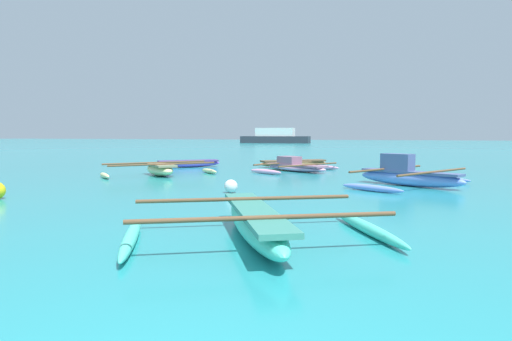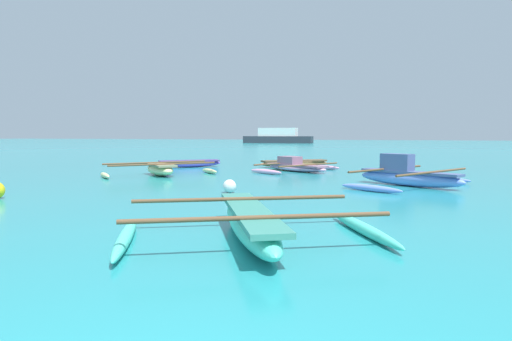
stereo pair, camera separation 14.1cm
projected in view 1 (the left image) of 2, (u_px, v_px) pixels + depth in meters
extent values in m
ellipsoid|color=#50DFC2|center=(255.00, 224.00, 7.35)|extent=(2.40, 3.97, 0.50)
cube|color=teal|center=(255.00, 211.00, 7.33)|extent=(2.23, 3.66, 0.08)
cylinder|color=brown|center=(266.00, 218.00, 6.41)|extent=(3.50, 1.82, 0.07)
cylinder|color=brown|center=(246.00, 199.00, 8.25)|extent=(3.50, 1.82, 0.07)
ellipsoid|color=#50DFC2|center=(368.00, 228.00, 7.69)|extent=(1.48, 2.66, 0.20)
ellipsoid|color=#50DFC2|center=(131.00, 237.00, 7.03)|extent=(1.48, 2.66, 0.20)
ellipsoid|color=#718FE9|center=(410.00, 178.00, 14.73)|extent=(3.40, 2.39, 0.49)
cube|color=#4B5B8C|center=(410.00, 172.00, 14.71)|extent=(3.14, 2.22, 0.08)
cube|color=#4B5B8C|center=(397.00, 162.00, 15.03)|extent=(1.12, 0.94, 0.54)
cylinder|color=brown|center=(434.00, 172.00, 14.09)|extent=(2.26, 3.58, 0.07)
cylinder|color=brown|center=(388.00, 169.00, 15.32)|extent=(2.26, 3.58, 0.07)
ellipsoid|color=#718FE9|center=(441.00, 179.00, 16.11)|extent=(1.90, 1.28, 0.20)
ellipsoid|color=#718FE9|center=(372.00, 188.00, 13.37)|extent=(1.90, 1.28, 0.20)
ellipsoid|color=#7B52D4|center=(188.00, 164.00, 22.99)|extent=(2.96, 2.61, 0.36)
cube|color=#503A81|center=(188.00, 161.00, 22.98)|extent=(2.74, 2.42, 0.08)
ellipsoid|color=beige|center=(160.00, 170.00, 18.39)|extent=(2.25, 2.21, 0.47)
cube|color=gray|center=(160.00, 165.00, 18.37)|extent=(2.10, 2.06, 0.08)
cylinder|color=brown|center=(164.00, 164.00, 17.90)|extent=(3.04, 3.15, 0.07)
cylinder|color=brown|center=(156.00, 163.00, 18.83)|extent=(3.04, 3.15, 0.07)
ellipsoid|color=beige|center=(209.00, 171.00, 19.44)|extent=(1.21, 1.18, 0.20)
ellipsoid|color=beige|center=(105.00, 176.00, 17.36)|extent=(1.21, 1.18, 0.20)
ellipsoid|color=#E89FC9|center=(296.00, 168.00, 20.42)|extent=(3.31, 2.43, 0.32)
cube|color=gray|center=(296.00, 165.00, 20.41)|extent=(3.06, 2.26, 0.08)
cube|color=gray|center=(289.00, 160.00, 20.71)|extent=(1.16, 1.07, 0.35)
cylinder|color=brown|center=(309.00, 165.00, 19.84)|extent=(2.00, 3.25, 0.07)
cylinder|color=brown|center=(284.00, 163.00, 20.97)|extent=(2.00, 3.25, 0.07)
ellipsoid|color=#E89FC9|center=(323.00, 167.00, 21.67)|extent=(1.72, 1.14, 0.20)
ellipsoid|color=#E89FC9|center=(266.00, 172.00, 19.18)|extent=(1.72, 1.14, 0.20)
ellipsoid|color=#A27346|center=(293.00, 163.00, 23.29)|extent=(3.38, 2.85, 0.34)
cube|color=brown|center=(293.00, 161.00, 23.28)|extent=(3.13, 2.64, 0.08)
sphere|color=white|center=(231.00, 186.00, 13.04)|extent=(0.38, 0.38, 0.38)
cube|color=#2D333D|center=(275.00, 140.00, 80.06)|extent=(12.12, 2.67, 1.21)
cube|color=white|center=(275.00, 132.00, 79.96)|extent=(6.67, 2.27, 1.45)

